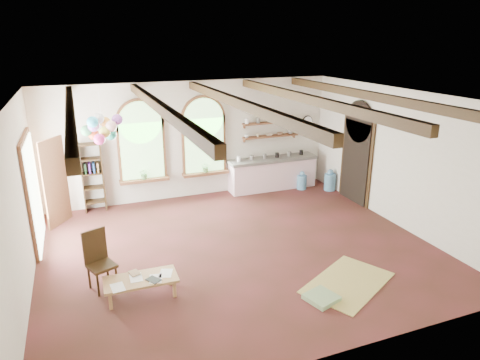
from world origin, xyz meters
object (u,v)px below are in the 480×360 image
coffee_table (141,280)px  balloon_cluster (102,128)px  kitchen_counter (272,173)px  side_chair (102,272)px

coffee_table → balloon_cluster: size_ratio=1.09×
coffee_table → balloon_cluster: balloon_cluster is taller
kitchen_counter → balloon_cluster: size_ratio=2.32×
side_chair → balloon_cluster: balloon_cluster is taller
kitchen_counter → coffee_table: 6.20m
kitchen_counter → side_chair: side_chair is taller
balloon_cluster → kitchen_counter: bearing=10.8°
kitchen_counter → side_chair: 6.33m
kitchen_counter → coffee_table: size_ratio=2.14×
side_chair → coffee_table: bearing=-40.8°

